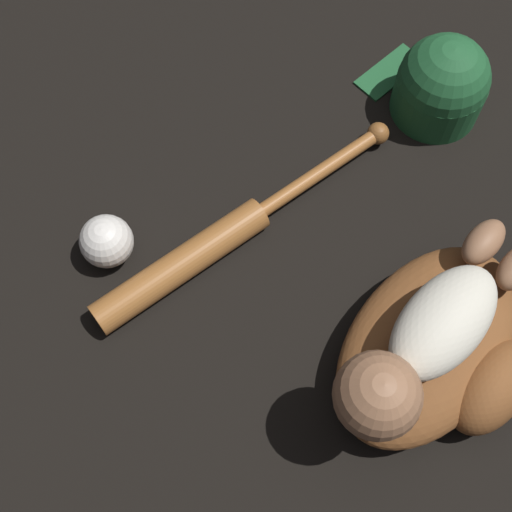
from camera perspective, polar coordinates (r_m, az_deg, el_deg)
The scene contains 6 objects.
ground_plane at distance 1.03m, azimuth 10.56°, elevation -9.01°, with size 6.00×6.00×0.00m, color black.
baseball_glove at distance 1.00m, azimuth 14.37°, elevation -7.32°, with size 0.35×0.27×0.10m.
baby_figure at distance 0.90m, azimuth 13.35°, elevation -6.89°, with size 0.36×0.15×0.11m.
baseball_bat at distance 1.05m, azimuth -3.56°, elevation 0.94°, with size 0.51×0.23×0.05m.
baseball at distance 1.06m, azimuth -11.87°, elevation 1.16°, with size 0.08×0.08×0.08m.
baseball_cap at distance 1.19m, azimuth 14.58°, elevation 13.10°, with size 0.17×0.21×0.14m.
Camera 1 is at (0.32, -0.02, 0.97)m, focal length 50.00 mm.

